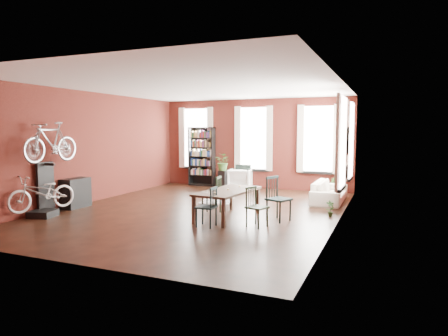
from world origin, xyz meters
The scene contains 19 objects.
room centered at (0.25, 0.62, 2.14)m, with size 9.00×9.04×3.22m.
dining_table centered at (1.02, -0.51, 0.34)m, with size 0.90×1.98×0.67m, color #4A382C.
dining_chair_a centered at (0.90, -1.48, 0.43)m, with size 0.40×0.40×0.87m, color #193537.
dining_chair_b centered at (0.44, -0.19, 0.47)m, with size 0.43×0.43×0.94m, color black.
dining_chair_c centered at (1.92, -1.07, 0.43)m, with size 0.40×0.40×0.86m, color #1D301C.
dining_chair_d centered at (2.21, -0.32, 0.51)m, with size 0.47×0.47×1.02m, color #163031.
bookshelf centered at (-2.00, 4.30, 1.10)m, with size 1.00×0.32×2.20m, color black.
white_armchair centered at (-0.37, 4.07, 0.40)m, with size 0.77×0.72×0.79m, color white.
cream_sofa centered at (2.95, 2.60, 0.41)m, with size 2.08×0.61×0.81m, color beige.
striped_rug centered at (-0.19, 1.66, 0.01)m, with size 0.88×1.41×0.01m, color black.
bike_trainer centered at (-3.18, -2.12, 0.08)m, with size 0.54×0.54×0.16m, color black.
bike_wall_rack centered at (-3.40, -1.80, 0.65)m, with size 0.16×0.60×1.30m, color black.
console_table centered at (-3.28, -0.90, 0.40)m, with size 0.40×0.80×0.80m, color black.
plant_stand centered at (-0.83, 3.72, 0.33)m, with size 0.33×0.33×0.67m, color black.
plant_by_sofa centered at (2.84, 3.93, 0.13)m, with size 0.32×0.58×0.26m, color #335923.
plant_small centered at (3.25, 0.58, 0.07)m, with size 0.21×0.40×0.14m, color #285020.
bicycle_floor centered at (-3.17, -2.11, 0.99)m, with size 0.58×0.87×1.66m, color beige.
bicycle_hung centered at (-3.15, -1.80, 2.13)m, with size 0.47×1.00×1.66m, color #A5A8AD.
plant_on_stand centered at (-0.87, 3.71, 0.91)m, with size 0.56×0.62×0.49m, color #325622.
Camera 1 is at (4.54, -9.21, 2.10)m, focal length 32.00 mm.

